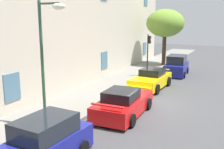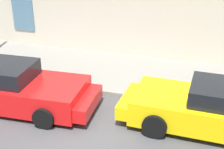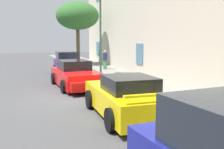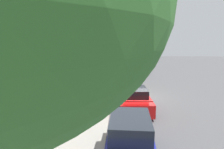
{
  "view_description": "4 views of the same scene",
  "coord_description": "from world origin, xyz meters",
  "px_view_note": "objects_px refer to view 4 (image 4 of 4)",
  "views": [
    {
      "loc": [
        -15.07,
        -5.0,
        5.19
      ],
      "look_at": [
        -0.1,
        2.5,
        1.65
      ],
      "focal_mm": 42.44,
      "sensor_mm": 36.0,
      "label": 1
    },
    {
      "loc": [
        3.35,
        -7.61,
        5.57
      ],
      "look_at": [
        0.53,
        1.7,
        1.07
      ],
      "focal_mm": 52.18,
      "sensor_mm": 36.0,
      "label": 2
    },
    {
      "loc": [
        11.88,
        -2.38,
        2.72
      ],
      "look_at": [
        -0.41,
        2.05,
        0.9
      ],
      "focal_mm": 41.69,
      "sensor_mm": 36.0,
      "label": 3
    },
    {
      "loc": [
        -15.1,
        1.54,
        4.59
      ],
      "look_at": [
        2.21,
        2.27,
        1.47
      ],
      "focal_mm": 31.2,
      "sensor_mm": 36.0,
      "label": 4
    }
  ],
  "objects_px": {
    "sportscar_red_lead": "(133,98)",
    "pedestrian_admiring": "(38,143)",
    "sportscar_yellow_flank": "(124,81)",
    "street_lamp": "(95,49)",
    "hatchback_distant": "(130,140)",
    "hatchback_parked": "(128,70)",
    "traffic_light": "(112,57)",
    "tree_far_end": "(111,39)"
  },
  "relations": [
    {
      "from": "hatchback_parked",
      "to": "pedestrian_admiring",
      "type": "relative_size",
      "value": 2.53
    },
    {
      "from": "street_lamp",
      "to": "pedestrian_admiring",
      "type": "bearing_deg",
      "value": 150.01
    },
    {
      "from": "sportscar_yellow_flank",
      "to": "pedestrian_admiring",
      "type": "relative_size",
      "value": 3.03
    },
    {
      "from": "hatchback_parked",
      "to": "tree_far_end",
      "type": "height_order",
      "value": "tree_far_end"
    },
    {
      "from": "sportscar_red_lead",
      "to": "hatchback_parked",
      "type": "height_order",
      "value": "hatchback_parked"
    },
    {
      "from": "sportscar_red_lead",
      "to": "hatchback_distant",
      "type": "xyz_separation_m",
      "value": [
        -5.89,
        0.52,
        0.14
      ]
    },
    {
      "from": "traffic_light",
      "to": "street_lamp",
      "type": "distance_m",
      "value": 13.01
    },
    {
      "from": "hatchback_parked",
      "to": "tree_far_end",
      "type": "relative_size",
      "value": 0.66
    },
    {
      "from": "sportscar_yellow_flank",
      "to": "street_lamp",
      "type": "relative_size",
      "value": 0.83
    },
    {
      "from": "tree_far_end",
      "to": "traffic_light",
      "type": "height_order",
      "value": "tree_far_end"
    },
    {
      "from": "sportscar_yellow_flank",
      "to": "tree_far_end",
      "type": "relative_size",
      "value": 0.8
    },
    {
      "from": "sportscar_yellow_flank",
      "to": "traffic_light",
      "type": "relative_size",
      "value": 1.3
    },
    {
      "from": "sportscar_yellow_flank",
      "to": "street_lamp",
      "type": "bearing_deg",
      "value": 170.13
    },
    {
      "from": "street_lamp",
      "to": "hatchback_parked",
      "type": "bearing_deg",
      "value": -8.29
    },
    {
      "from": "pedestrian_admiring",
      "to": "sportscar_red_lead",
      "type": "bearing_deg",
      "value": -30.29
    },
    {
      "from": "hatchback_parked",
      "to": "hatchback_distant",
      "type": "relative_size",
      "value": 1.08
    },
    {
      "from": "hatchback_parked",
      "to": "pedestrian_admiring",
      "type": "height_order",
      "value": "hatchback_parked"
    },
    {
      "from": "sportscar_red_lead",
      "to": "pedestrian_admiring",
      "type": "xyz_separation_m",
      "value": [
        -6.55,
        3.83,
        0.31
      ]
    },
    {
      "from": "traffic_light",
      "to": "pedestrian_admiring",
      "type": "xyz_separation_m",
      "value": [
        -15.88,
        1.96,
        -1.73
      ]
    },
    {
      "from": "sportscar_red_lead",
      "to": "tree_far_end",
      "type": "relative_size",
      "value": 0.83
    },
    {
      "from": "sportscar_yellow_flank",
      "to": "pedestrian_admiring",
      "type": "xyz_separation_m",
      "value": [
        -12.33,
        3.34,
        0.3
      ]
    },
    {
      "from": "hatchback_distant",
      "to": "traffic_light",
      "type": "xyz_separation_m",
      "value": [
        15.23,
        1.35,
        1.89
      ]
    },
    {
      "from": "sportscar_red_lead",
      "to": "hatchback_parked",
      "type": "bearing_deg",
      "value": -0.55
    },
    {
      "from": "hatchback_parked",
      "to": "hatchback_distant",
      "type": "height_order",
      "value": "hatchback_parked"
    },
    {
      "from": "tree_far_end",
      "to": "pedestrian_admiring",
      "type": "bearing_deg",
      "value": 176.04
    },
    {
      "from": "tree_far_end",
      "to": "sportscar_red_lead",
      "type": "bearing_deg",
      "value": -171.82
    },
    {
      "from": "hatchback_distant",
      "to": "traffic_light",
      "type": "distance_m",
      "value": 15.4
    },
    {
      "from": "hatchback_parked",
      "to": "pedestrian_admiring",
      "type": "bearing_deg",
      "value": 167.82
    },
    {
      "from": "hatchback_distant",
      "to": "hatchback_parked",
      "type": "bearing_deg",
      "value": -2.05
    },
    {
      "from": "hatchback_distant",
      "to": "street_lamp",
      "type": "xyz_separation_m",
      "value": [
        2.31,
        1.6,
        3.38
      ]
    },
    {
      "from": "hatchback_parked",
      "to": "sportscar_red_lead",
      "type": "bearing_deg",
      "value": 179.45
    },
    {
      "from": "sportscar_red_lead",
      "to": "tree_far_end",
      "type": "height_order",
      "value": "tree_far_end"
    },
    {
      "from": "hatchback_distant",
      "to": "street_lamp",
      "type": "distance_m",
      "value": 4.39
    },
    {
      "from": "sportscar_red_lead",
      "to": "hatchback_distant",
      "type": "relative_size",
      "value": 1.36
    },
    {
      "from": "sportscar_red_lead",
      "to": "traffic_light",
      "type": "distance_m",
      "value": 9.73
    },
    {
      "from": "sportscar_red_lead",
      "to": "hatchback_parked",
      "type": "distance_m",
      "value": 11.71
    },
    {
      "from": "hatchback_distant",
      "to": "street_lamp",
      "type": "height_order",
      "value": "street_lamp"
    },
    {
      "from": "sportscar_yellow_flank",
      "to": "hatchback_parked",
      "type": "bearing_deg",
      "value": -5.77
    },
    {
      "from": "tree_far_end",
      "to": "street_lamp",
      "type": "xyz_separation_m",
      "value": [
        -19.42,
        -0.16,
        -0.53
      ]
    },
    {
      "from": "sportscar_yellow_flank",
      "to": "hatchback_distant",
      "type": "xyz_separation_m",
      "value": [
        -11.68,
        0.03,
        0.13
      ]
    },
    {
      "from": "hatchback_parked",
      "to": "street_lamp",
      "type": "xyz_separation_m",
      "value": [
        -15.29,
        2.23,
        3.32
      ]
    },
    {
      "from": "hatchback_parked",
      "to": "hatchback_distant",
      "type": "distance_m",
      "value": 17.61
    }
  ]
}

